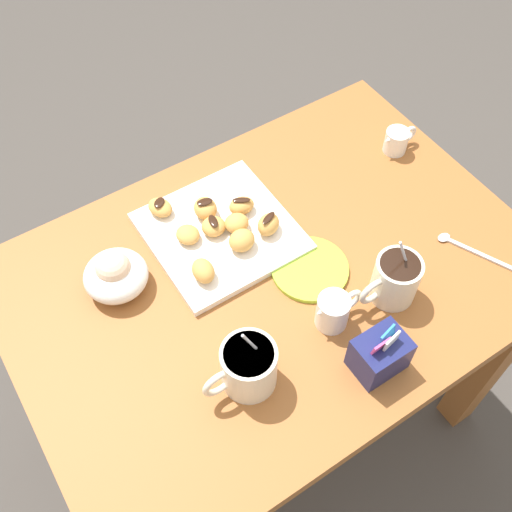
% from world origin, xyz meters
% --- Properties ---
extents(ground_plane, '(8.00, 8.00, 0.00)m').
position_xyz_m(ground_plane, '(0.00, 0.00, 0.00)').
color(ground_plane, '#423D38').
extents(dining_table, '(1.02, 0.72, 0.72)m').
position_xyz_m(dining_table, '(0.00, 0.00, 0.58)').
color(dining_table, '#935628').
rests_on(dining_table, ground_plane).
extents(pastry_plate_square, '(0.28, 0.28, 0.02)m').
position_xyz_m(pastry_plate_square, '(0.04, -0.14, 0.73)').
color(pastry_plate_square, white).
rests_on(pastry_plate_square, dining_table).
extents(coffee_mug_cream_left, '(0.13, 0.09, 0.15)m').
position_xyz_m(coffee_mug_cream_left, '(-0.16, 0.16, 0.77)').
color(coffee_mug_cream_left, silver).
rests_on(coffee_mug_cream_left, dining_table).
extents(coffee_mug_cream_right, '(0.14, 0.10, 0.15)m').
position_xyz_m(coffee_mug_cream_right, '(0.16, 0.16, 0.77)').
color(coffee_mug_cream_right, silver).
rests_on(coffee_mug_cream_right, dining_table).
extents(cream_pitcher_white, '(0.10, 0.06, 0.07)m').
position_xyz_m(cream_pitcher_white, '(-0.03, 0.15, 0.76)').
color(cream_pitcher_white, white).
rests_on(cream_pitcher_white, dining_table).
extents(sugar_caddy, '(0.09, 0.07, 0.11)m').
position_xyz_m(sugar_caddy, '(-0.04, 0.26, 0.76)').
color(sugar_caddy, '#191E51').
rests_on(sugar_caddy, dining_table).
extents(ice_cream_bowl, '(0.12, 0.12, 0.09)m').
position_xyz_m(ice_cream_bowl, '(0.27, -0.14, 0.76)').
color(ice_cream_bowl, white).
rests_on(ice_cream_bowl, dining_table).
extents(chocolate_sauce_pitcher, '(0.09, 0.05, 0.06)m').
position_xyz_m(chocolate_sauce_pitcher, '(-0.42, -0.13, 0.75)').
color(chocolate_sauce_pitcher, white).
rests_on(chocolate_sauce_pitcher, dining_table).
extents(saucer_lime_left, '(0.15, 0.15, 0.01)m').
position_xyz_m(saucer_lime_left, '(-0.06, 0.03, 0.72)').
color(saucer_lime_left, '#9EC633').
rests_on(saucer_lime_left, dining_table).
extents(loose_spoon_near_saucer, '(0.08, 0.15, 0.01)m').
position_xyz_m(loose_spoon_near_saucer, '(-0.35, 0.16, 0.72)').
color(loose_spoon_near_saucer, silver).
rests_on(loose_spoon_near_saucer, dining_table).
extents(beignet_0, '(0.06, 0.05, 0.03)m').
position_xyz_m(beignet_0, '(-0.02, -0.16, 0.75)').
color(beignet_0, '#D19347').
rests_on(beignet_0, pastry_plate_square).
extents(chocolate_drizzle_0, '(0.04, 0.03, 0.00)m').
position_xyz_m(chocolate_drizzle_0, '(-0.02, -0.16, 0.77)').
color(chocolate_drizzle_0, black).
rests_on(chocolate_drizzle_0, beignet_0).
extents(beignet_1, '(0.05, 0.06, 0.03)m').
position_xyz_m(beignet_1, '(0.10, -0.15, 0.75)').
color(beignet_1, '#D19347').
rests_on(beignet_1, pastry_plate_square).
extents(beignet_2, '(0.06, 0.06, 0.04)m').
position_xyz_m(beignet_2, '(0.04, -0.19, 0.75)').
color(beignet_2, '#D19347').
rests_on(beignet_2, pastry_plate_square).
extents(chocolate_drizzle_2, '(0.04, 0.03, 0.00)m').
position_xyz_m(chocolate_drizzle_2, '(0.04, -0.19, 0.77)').
color(chocolate_drizzle_2, black).
rests_on(chocolate_drizzle_2, beignet_2).
extents(beignet_3, '(0.05, 0.06, 0.04)m').
position_xyz_m(beignet_3, '(0.12, -0.06, 0.75)').
color(beignet_3, '#D19347').
rests_on(beignet_3, pastry_plate_square).
extents(beignet_4, '(0.06, 0.06, 0.03)m').
position_xyz_m(beignet_4, '(0.12, -0.24, 0.75)').
color(beignet_4, '#D19347').
rests_on(beignet_4, pastry_plate_square).
extents(chocolate_drizzle_4, '(0.03, 0.03, 0.00)m').
position_xyz_m(chocolate_drizzle_4, '(0.12, -0.24, 0.76)').
color(chocolate_drizzle_4, black).
rests_on(chocolate_drizzle_4, beignet_4).
extents(beignet_5, '(0.06, 0.06, 0.03)m').
position_xyz_m(beignet_5, '(0.05, -0.14, 0.75)').
color(beignet_5, '#D19347').
rests_on(beignet_5, pastry_plate_square).
extents(chocolate_drizzle_5, '(0.02, 0.04, 0.00)m').
position_xyz_m(chocolate_drizzle_5, '(0.05, -0.14, 0.77)').
color(chocolate_drizzle_5, black).
rests_on(chocolate_drizzle_5, beignet_5).
extents(beignet_6, '(0.07, 0.06, 0.04)m').
position_xyz_m(beignet_6, '(-0.04, -0.08, 0.75)').
color(beignet_6, '#D19347').
rests_on(beignet_6, pastry_plate_square).
extents(chocolate_drizzle_6, '(0.04, 0.03, 0.00)m').
position_xyz_m(chocolate_drizzle_6, '(-0.04, -0.08, 0.77)').
color(chocolate_drizzle_6, black).
rests_on(chocolate_drizzle_6, beignet_6).
extents(beignet_7, '(0.05, 0.05, 0.03)m').
position_xyz_m(beignet_7, '(0.01, -0.12, 0.75)').
color(beignet_7, '#D19347').
rests_on(beignet_7, pastry_plate_square).
extents(beignet_8, '(0.06, 0.06, 0.04)m').
position_xyz_m(beignet_8, '(0.02, -0.08, 0.75)').
color(beignet_8, '#D19347').
rests_on(beignet_8, pastry_plate_square).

